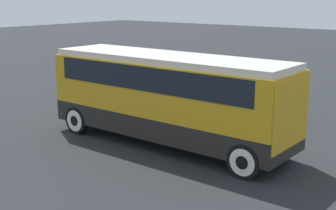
# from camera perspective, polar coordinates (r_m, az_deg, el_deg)

# --- Properties ---
(ground_plane) EXTENTS (120.00, 120.00, 0.00)m
(ground_plane) POSITION_cam_1_polar(r_m,az_deg,el_deg) (17.10, -0.00, -4.79)
(ground_plane) COLOR #26282B
(tour_bus) EXTENTS (9.32, 2.61, 3.26)m
(tour_bus) POSITION_cam_1_polar(r_m,az_deg,el_deg) (16.53, 0.26, 1.61)
(tour_bus) COLOR black
(tour_bus) RESTS_ON ground_plane
(parked_car_near) EXTENTS (4.44, 1.86, 1.38)m
(parked_car_near) POSITION_cam_1_polar(r_m,az_deg,el_deg) (24.83, 7.55, 2.49)
(parked_car_near) COLOR navy
(parked_car_near) RESTS_ON ground_plane
(parked_car_mid) EXTENTS (4.53, 1.91, 1.42)m
(parked_car_mid) POSITION_cam_1_polar(r_m,az_deg,el_deg) (22.61, 4.92, 1.52)
(parked_car_mid) COLOR #BCBCC1
(parked_car_mid) RESTS_ON ground_plane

